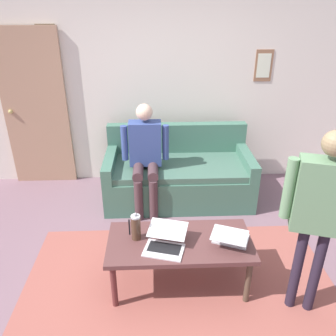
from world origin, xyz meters
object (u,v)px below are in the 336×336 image
Objects in this scene: laptop_left at (230,237)px; person_seated at (145,152)px; interior_door at (36,110)px; person_standing at (322,205)px; couch at (178,175)px; coffee_table at (180,245)px; laptop_center at (165,243)px; french_press at (136,227)px.

person_seated is (0.73, -1.34, 0.21)m from laptop_left.
person_standing is at bearing 138.98° from interior_door.
couch reaches higher than laptop_left.
couch is 0.63m from person_seated.
laptop_left is 1.54m from person_seated.
coffee_table is 0.79× the size of person_standing.
laptop_left is (-0.42, 0.03, 0.10)m from coffee_table.
person_standing is (-1.11, 0.23, 0.48)m from laptop_center.
interior_door reaches higher than coffee_table.
laptop_left is at bearing 175.49° from coffee_table.
french_press is at bearing -7.16° from coffee_table.
coffee_table is 2.91× the size of laptop_center.
interior_door is at bearing -53.07° from laptop_center.
coffee_table is 0.96× the size of person_seated.
laptop_center reaches higher than laptop_left.
couch is 1.62m from laptop_left.
french_press reaches higher than laptop_center.
laptop_left is at bearing 101.82° from couch.
coffee_table is at bearing 103.29° from person_seated.
french_press is 1.27m from person_seated.
french_press is (0.37, -0.05, 0.17)m from coffee_table.
laptop_center is 1.41m from person_seated.
couch is 1.54m from coffee_table.
laptop_left is (-2.16, 2.10, -0.50)m from interior_door.
french_press reaches higher than laptop_left.
person_standing is 2.09m from person_seated.
laptop_left is 0.55m from laptop_center.
french_press is (0.79, -0.08, 0.07)m from laptop_left.
laptop_center is 0.28m from french_press.
person_standing is at bearing 165.49° from french_press.
interior_door is at bearing -49.90° from coffee_table.
coffee_table is at bearing -17.17° from person_standing.
couch is at bearing -107.37° from french_press.
laptop_center is at bearing 82.15° from couch.
coffee_table is at bearing -148.77° from laptop_center.
interior_door is 4.85× the size of laptop_center.
person_standing reaches higher than coffee_table.
couch is at bearing -78.18° from laptop_left.
laptop_center is at bearing 97.43° from person_seated.
laptop_center is at bearing -11.50° from person_standing.
laptop_left is 0.80m from french_press.
laptop_left is 0.31× the size of person_seated.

